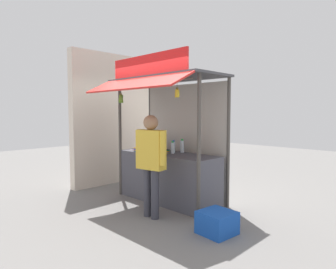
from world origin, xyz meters
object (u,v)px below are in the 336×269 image
object	(u,v)px
magazine_stack_far_left	(160,151)
plastic_crate	(217,223)
water_bottle_front_left	(162,143)
vendor_person	(151,156)
water_bottle_center	(173,148)
water_bottle_mid_left	(182,146)
water_bottle_back_left	(160,146)
magazine_stack_back_right	(143,149)
banana_bunch_inner_left	(121,99)
water_bottle_rear_center	(173,147)
banana_bunch_inner_right	(177,93)

from	to	relation	value
magazine_stack_far_left	plastic_crate	distance (m)	1.89
water_bottle_front_left	vendor_person	size ratio (longest dim) A/B	0.17
water_bottle_center	plastic_crate	size ratio (longest dim) A/B	0.52
water_bottle_center	plastic_crate	world-z (taller)	water_bottle_center
water_bottle_mid_left	water_bottle_back_left	xyz separation A→B (m)	(-0.45, -0.15, -0.01)
water_bottle_back_left	plastic_crate	distance (m)	2.16
magazine_stack_back_right	plastic_crate	distance (m)	2.25
water_bottle_mid_left	vendor_person	xyz separation A→B (m)	(0.30, -1.06, -0.05)
water_bottle_back_left	vendor_person	distance (m)	1.17
water_bottle_mid_left	banana_bunch_inner_left	distance (m)	1.49
water_bottle_center	magazine_stack_far_left	world-z (taller)	water_bottle_center
banana_bunch_inner_left	water_bottle_center	bearing A→B (deg)	27.84
water_bottle_rear_center	plastic_crate	distance (m)	1.87
water_bottle_rear_center	banana_bunch_inner_left	bearing A→B (deg)	-147.18
water_bottle_back_left	water_bottle_center	distance (m)	0.41
water_bottle_rear_center	vendor_person	size ratio (longest dim) A/B	0.15
water_bottle_back_left	water_bottle_center	xyz separation A→B (m)	(0.40, -0.06, -0.00)
water_bottle_mid_left	water_bottle_back_left	size ratio (longest dim) A/B	1.11
water_bottle_rear_center	banana_bunch_inner_right	distance (m)	1.26
water_bottle_back_left	vendor_person	xyz separation A→B (m)	(0.74, -0.91, -0.04)
water_bottle_center	banana_bunch_inner_right	size ratio (longest dim) A/B	0.85
water_bottle_front_left	plastic_crate	xyz separation A→B (m)	(1.97, -0.86, -0.88)
magazine_stack_far_left	banana_bunch_inner_left	size ratio (longest dim) A/B	0.93
water_bottle_rear_center	plastic_crate	world-z (taller)	water_bottle_rear_center
water_bottle_mid_left	magazine_stack_back_right	size ratio (longest dim) A/B	0.87
water_bottle_front_left	plastic_crate	world-z (taller)	water_bottle_front_left
banana_bunch_inner_right	vendor_person	distance (m)	1.08
magazine_stack_far_left	water_bottle_center	bearing A→B (deg)	36.38
magazine_stack_far_left	banana_bunch_inner_left	bearing A→B (deg)	-154.68
magazine_stack_far_left	plastic_crate	xyz separation A→B (m)	(1.64, -0.50, -0.78)
vendor_person	plastic_crate	bearing A→B (deg)	-178.31
banana_bunch_inner_right	plastic_crate	distance (m)	2.03
water_bottle_rear_center	water_bottle_mid_left	bearing A→B (deg)	57.23
water_bottle_mid_left	water_bottle_rear_center	xyz separation A→B (m)	(-0.09, -0.14, -0.01)
water_bottle_center	water_bottle_front_left	bearing A→B (deg)	156.25
magazine_stack_far_left	water_bottle_front_left	bearing A→B (deg)	131.59
magazine_stack_back_right	water_bottle_center	bearing A→B (deg)	18.30
water_bottle_front_left	vendor_person	bearing A→B (deg)	-51.41
plastic_crate	water_bottle_center	bearing A→B (deg)	156.35
water_bottle_rear_center	vendor_person	bearing A→B (deg)	-67.17
water_bottle_mid_left	water_bottle_rear_center	world-z (taller)	water_bottle_mid_left
water_bottle_rear_center	banana_bunch_inner_right	xyz separation A→B (m)	(0.61, -0.56, 0.95)
water_bottle_rear_center	water_bottle_back_left	bearing A→B (deg)	-178.15
magazine_stack_far_left	water_bottle_mid_left	bearing A→B (deg)	56.93
water_bottle_back_left	banana_bunch_inner_left	bearing A→B (deg)	-133.09
magazine_stack_far_left	vendor_person	xyz separation A→B (m)	(0.53, -0.70, 0.04)
water_bottle_mid_left	magazine_stack_far_left	bearing A→B (deg)	-123.07
banana_bunch_inner_left	vendor_person	bearing A→B (deg)	-16.10
banana_bunch_inner_left	plastic_crate	bearing A→B (deg)	-3.69
water_bottle_center	water_bottle_front_left	xyz separation A→B (m)	(-0.52, 0.23, 0.02)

